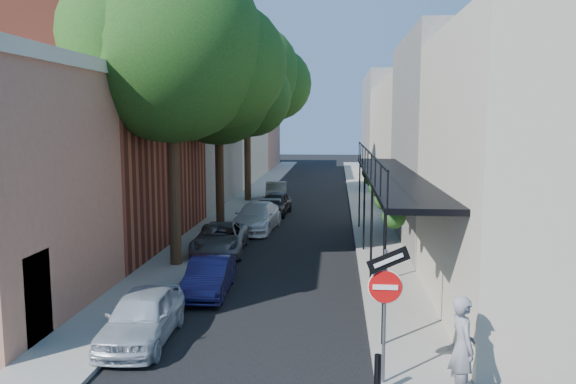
% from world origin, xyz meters
% --- Properties ---
extents(road_surface, '(6.00, 64.00, 0.01)m').
position_xyz_m(road_surface, '(0.00, 30.00, 0.01)').
color(road_surface, black).
rests_on(road_surface, ground).
extents(sidewalk_left, '(2.00, 64.00, 0.12)m').
position_xyz_m(sidewalk_left, '(-4.00, 30.00, 0.06)').
color(sidewalk_left, gray).
rests_on(sidewalk_left, ground).
extents(sidewalk_right, '(2.00, 64.00, 0.12)m').
position_xyz_m(sidewalk_right, '(4.00, 30.00, 0.06)').
color(sidewalk_right, gray).
rests_on(sidewalk_right, ground).
extents(buildings_left, '(10.10, 59.10, 12.00)m').
position_xyz_m(buildings_left, '(-9.30, 28.76, 4.94)').
color(buildings_left, tan).
rests_on(buildings_left, ground).
extents(buildings_right, '(9.80, 55.00, 10.00)m').
position_xyz_m(buildings_right, '(8.99, 29.49, 4.42)').
color(buildings_right, beige).
rests_on(buildings_right, ground).
extents(sign_post, '(0.89, 0.17, 2.99)m').
position_xyz_m(sign_post, '(3.16, 0.97, 2.04)').
color(sign_post, '#595B60').
rests_on(sign_post, ground).
extents(bollard, '(0.14, 0.14, 0.80)m').
position_xyz_m(bollard, '(3.00, 0.50, 0.52)').
color(bollard, black).
rests_on(bollard, sidewalk_right).
extents(oak_near, '(7.48, 6.80, 11.42)m').
position_xyz_m(oak_near, '(-3.37, 10.26, 7.88)').
color(oak_near, '#362515').
rests_on(oak_near, ground).
extents(oak_mid, '(6.60, 6.00, 10.20)m').
position_xyz_m(oak_mid, '(-3.42, 18.23, 7.06)').
color(oak_mid, '#362515').
rests_on(oak_mid, ground).
extents(oak_far, '(7.70, 7.00, 11.90)m').
position_xyz_m(oak_far, '(-3.35, 27.27, 8.26)').
color(oak_far, '#362515').
rests_on(oak_far, ground).
extents(parked_car_a, '(1.67, 3.82, 1.28)m').
position_xyz_m(parked_car_a, '(-2.60, 2.94, 0.64)').
color(parked_car_a, silver).
rests_on(parked_car_a, ground).
extents(parked_car_b, '(1.38, 3.58, 1.16)m').
position_xyz_m(parked_car_b, '(-1.82, 6.88, 0.58)').
color(parked_car_b, '#171645').
rests_on(parked_car_b, ground).
extents(parked_car_c, '(2.37, 4.56, 1.23)m').
position_xyz_m(parked_car_c, '(-2.60, 12.27, 0.61)').
color(parked_car_c, slate).
rests_on(parked_car_c, ground).
extents(parked_car_d, '(2.28, 4.86, 1.37)m').
position_xyz_m(parked_car_d, '(-1.79, 17.14, 0.69)').
color(parked_car_d, silver).
rests_on(parked_car_d, ground).
extents(parked_car_e, '(1.85, 4.00, 1.33)m').
position_xyz_m(parked_car_e, '(-1.40, 21.92, 0.66)').
color(parked_car_e, black).
rests_on(parked_car_e, ground).
extents(parked_car_f, '(1.75, 4.07, 1.30)m').
position_xyz_m(parked_car_f, '(-1.91, 27.28, 0.65)').
color(parked_car_f, '#686258').
rests_on(parked_car_f, ground).
extents(pedestrian, '(0.59, 0.80, 2.03)m').
position_xyz_m(pedestrian, '(4.60, 0.50, 1.13)').
color(pedestrian, gray).
rests_on(pedestrian, sidewalk_right).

